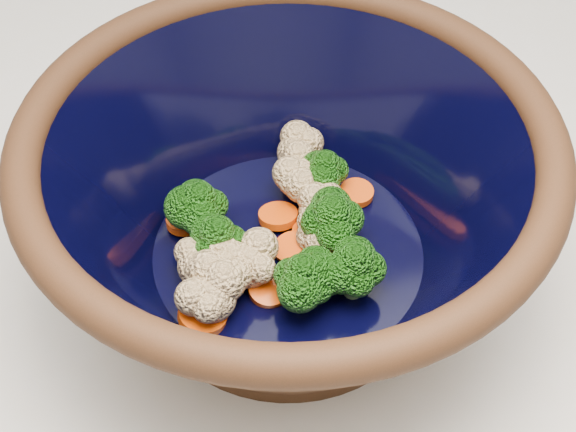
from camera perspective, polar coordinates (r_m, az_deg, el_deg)
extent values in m
cylinder|color=black|center=(0.59, 0.00, -4.12)|extent=(0.20, 0.20, 0.01)
torus|color=black|center=(0.49, 0.00, 5.48)|extent=(0.34, 0.34, 0.02)
cylinder|color=black|center=(0.57, 0.00, -2.54)|extent=(0.19, 0.19, 0.00)
cylinder|color=#608442|center=(0.54, 4.66, -4.88)|extent=(0.01, 0.01, 0.02)
ellipsoid|color=#216C14|center=(0.52, 4.81, -3.36)|extent=(0.04, 0.04, 0.03)
cylinder|color=#608442|center=(0.56, 3.19, -1.23)|extent=(0.01, 0.01, 0.02)
ellipsoid|color=#216C14|center=(0.55, 3.28, 0.28)|extent=(0.04, 0.04, 0.03)
cylinder|color=#608442|center=(0.57, -6.17, -0.52)|extent=(0.01, 0.01, 0.02)
ellipsoid|color=#216C14|center=(0.56, -6.36, 1.05)|extent=(0.04, 0.04, 0.03)
cylinder|color=#608442|center=(0.55, -4.89, -2.84)|extent=(0.01, 0.01, 0.02)
ellipsoid|color=#216C14|center=(0.54, -5.04, -1.35)|extent=(0.04, 0.04, 0.03)
cylinder|color=#608442|center=(0.60, 2.59, 2.09)|extent=(0.01, 0.01, 0.02)
ellipsoid|color=#216C14|center=(0.58, 2.65, 3.49)|extent=(0.04, 0.04, 0.03)
cylinder|color=#608442|center=(0.53, 1.02, -5.69)|extent=(0.01, 0.01, 0.02)
ellipsoid|color=#216C14|center=(0.51, 1.06, -4.19)|extent=(0.04, 0.04, 0.03)
cylinder|color=#608442|center=(0.56, 3.07, -1.66)|extent=(0.01, 0.01, 0.02)
ellipsoid|color=#216C14|center=(0.54, 3.18, 0.01)|extent=(0.04, 0.04, 0.04)
cylinder|color=#608442|center=(0.53, 1.90, -5.34)|extent=(0.01, 0.01, 0.02)
ellipsoid|color=#216C14|center=(0.52, 1.96, -3.97)|extent=(0.04, 0.04, 0.03)
sphere|color=beige|center=(0.61, 0.59, 4.52)|extent=(0.03, 0.03, 0.03)
sphere|color=beige|center=(0.54, -2.79, -3.44)|extent=(0.03, 0.03, 0.03)
sphere|color=beige|center=(0.58, 2.03, 1.54)|extent=(0.03, 0.03, 0.03)
sphere|color=beige|center=(0.52, -5.46, -5.82)|extent=(0.03, 0.03, 0.03)
sphere|color=beige|center=(0.53, -4.48, -3.80)|extent=(0.03, 0.03, 0.03)
sphere|color=beige|center=(0.59, 1.26, 2.60)|extent=(0.03, 0.03, 0.03)
sphere|color=beige|center=(0.54, -6.38, -3.56)|extent=(0.03, 0.03, 0.03)
sphere|color=beige|center=(0.56, 1.90, -1.48)|extent=(0.03, 0.03, 0.03)
sphere|color=beige|center=(0.57, 2.18, 0.33)|extent=(0.03, 0.03, 0.03)
cylinder|color=#DF4109|center=(0.55, 2.84, -3.12)|extent=(0.03, 0.03, 0.01)
cylinder|color=#DF4109|center=(0.60, 4.90, 1.66)|extent=(0.03, 0.03, 0.01)
cylinder|color=#DF4109|center=(0.57, 1.68, -1.21)|extent=(0.03, 0.03, 0.01)
cylinder|color=#DF4109|center=(0.58, -0.70, 0.00)|extent=(0.03, 0.03, 0.01)
cylinder|color=#DF4109|center=(0.58, -7.42, -0.39)|extent=(0.03, 0.03, 0.01)
cylinder|color=#DF4109|center=(0.53, -6.09, -7.01)|extent=(0.03, 0.03, 0.01)
cylinder|color=#DF4109|center=(0.56, 0.29, -2.30)|extent=(0.03, 0.03, 0.01)
cylinder|color=#DF4109|center=(0.54, -1.35, -5.13)|extent=(0.03, 0.03, 0.01)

